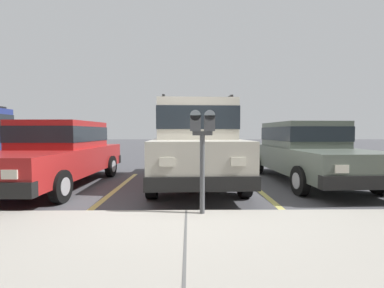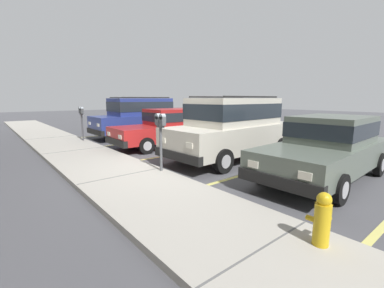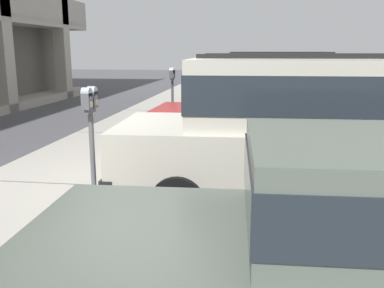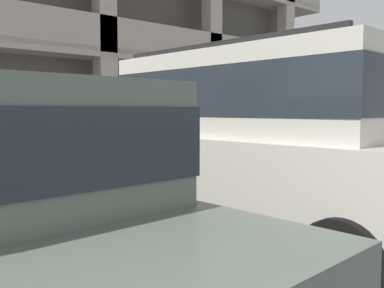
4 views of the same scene
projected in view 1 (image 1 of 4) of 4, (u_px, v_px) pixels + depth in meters
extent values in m
cube|color=#4C4C51|center=(186.00, 217.00, 4.03)|extent=(80.00, 80.00, 0.10)
cube|color=#ADA89E|center=(185.00, 247.00, 2.73)|extent=(40.00, 2.20, 0.12)
cube|color=#606060|center=(185.00, 241.00, 2.73)|extent=(0.03, 2.16, 0.00)
cube|color=#DBD16B|center=(261.00, 192.00, 5.45)|extent=(0.12, 4.80, 0.01)
cube|color=#DBD16B|center=(112.00, 193.00, 5.41)|extent=(0.12, 4.80, 0.01)
cube|color=beige|center=(194.00, 154.00, 6.43)|extent=(2.01, 4.76, 0.80)
cube|color=beige|center=(194.00, 121.00, 6.44)|extent=(1.72, 2.97, 0.84)
cube|color=#232B33|center=(194.00, 121.00, 6.44)|extent=(1.75, 3.00, 0.46)
cube|color=black|center=(202.00, 184.00, 4.14)|extent=(1.88, 0.23, 0.24)
cube|color=black|center=(190.00, 156.00, 8.75)|extent=(1.88, 0.23, 0.24)
cube|color=silver|center=(167.00, 162.00, 4.05)|extent=(0.24, 0.04, 0.14)
cube|color=silver|center=(238.00, 162.00, 4.10)|extent=(0.24, 0.04, 0.14)
cylinder|color=black|center=(152.00, 181.00, 4.96)|extent=(0.22, 0.67, 0.66)
cylinder|color=#B2B2B7|center=(152.00, 181.00, 4.96)|extent=(0.23, 0.37, 0.36)
cylinder|color=black|center=(244.00, 180.00, 5.04)|extent=(0.22, 0.67, 0.66)
cylinder|color=#B2B2B7|center=(244.00, 180.00, 5.04)|extent=(0.23, 0.37, 0.36)
cylinder|color=black|center=(162.00, 163.00, 7.86)|extent=(0.22, 0.67, 0.66)
cylinder|color=#B2B2B7|center=(162.00, 163.00, 7.86)|extent=(0.23, 0.37, 0.36)
cylinder|color=black|center=(221.00, 163.00, 7.95)|extent=(0.22, 0.67, 0.66)
cylinder|color=#B2B2B7|center=(221.00, 163.00, 7.95)|extent=(0.23, 0.37, 0.36)
cube|color=black|center=(167.00, 103.00, 6.39)|extent=(0.15, 2.62, 0.05)
cube|color=black|center=(221.00, 103.00, 6.46)|extent=(0.15, 2.62, 0.05)
cube|color=#5B665B|center=(307.00, 159.00, 6.56)|extent=(1.87, 4.46, 0.60)
cube|color=#5B665B|center=(302.00, 134.00, 6.83)|extent=(1.57, 2.04, 0.64)
cube|color=#232B33|center=(302.00, 134.00, 6.83)|extent=(1.60, 2.06, 0.35)
cube|color=black|center=(369.00, 182.00, 4.42)|extent=(1.74, 0.23, 0.24)
cube|color=black|center=(275.00, 157.00, 8.73)|extent=(1.74, 0.23, 0.24)
cube|color=silver|center=(342.00, 169.00, 4.33)|extent=(0.24, 0.04, 0.14)
cylinder|color=black|center=(300.00, 181.00, 5.17)|extent=(0.18, 0.61, 0.60)
cylinder|color=#B2B2B7|center=(300.00, 181.00, 5.17)|extent=(0.19, 0.34, 0.33)
cylinder|color=black|center=(379.00, 180.00, 5.26)|extent=(0.18, 0.61, 0.60)
cylinder|color=#B2B2B7|center=(379.00, 180.00, 5.26)|extent=(0.19, 0.34, 0.33)
cylinder|color=black|center=(258.00, 164.00, 7.89)|extent=(0.18, 0.61, 0.60)
cylinder|color=#B2B2B7|center=(258.00, 164.00, 7.89)|extent=(0.19, 0.34, 0.33)
cylinder|color=black|center=(311.00, 164.00, 7.98)|extent=(0.18, 0.61, 0.60)
cylinder|color=#B2B2B7|center=(311.00, 164.00, 7.98)|extent=(0.19, 0.34, 0.33)
cube|color=red|center=(56.00, 161.00, 5.99)|extent=(1.82, 4.44, 0.60)
cube|color=red|center=(62.00, 135.00, 6.26)|extent=(1.55, 2.02, 0.64)
cube|color=#232B33|center=(62.00, 134.00, 6.25)|extent=(1.57, 2.04, 0.35)
cube|color=black|center=(93.00, 159.00, 8.15)|extent=(1.74, 0.21, 0.24)
cube|color=silver|center=(9.00, 174.00, 3.77)|extent=(0.24, 0.04, 0.14)
cylinder|color=black|center=(61.00, 187.00, 4.62)|extent=(0.18, 0.60, 0.60)
cylinder|color=#B2B2B7|center=(61.00, 187.00, 4.62)|extent=(0.19, 0.33, 0.33)
cylinder|color=black|center=(53.00, 166.00, 7.37)|extent=(0.18, 0.60, 0.60)
cylinder|color=#B2B2B7|center=(53.00, 166.00, 7.37)|extent=(0.19, 0.33, 0.33)
cylinder|color=black|center=(111.00, 166.00, 7.35)|extent=(0.18, 0.60, 0.60)
cylinder|color=#B2B2B7|center=(111.00, 166.00, 7.35)|extent=(0.19, 0.33, 0.33)
cube|color=black|center=(7.00, 156.00, 8.73)|extent=(1.88, 0.16, 0.24)
cylinder|color=black|center=(17.00, 163.00, 7.89)|extent=(0.20, 0.66, 0.66)
cylinder|color=#B2B2B7|center=(17.00, 163.00, 7.89)|extent=(0.22, 0.36, 0.36)
cylinder|color=#595B60|center=(202.00, 175.00, 3.65)|extent=(0.07, 0.07, 1.12)
cube|color=#595B60|center=(202.00, 133.00, 3.62)|extent=(0.28, 0.06, 0.06)
cube|color=#515459|center=(209.00, 123.00, 3.62)|extent=(0.15, 0.11, 0.22)
cylinder|color=#8C99A3|center=(209.00, 116.00, 3.61)|extent=(0.15, 0.11, 0.15)
cube|color=#B7B293|center=(209.00, 126.00, 3.68)|extent=(0.08, 0.01, 0.08)
cube|color=#515459|center=(195.00, 123.00, 3.62)|extent=(0.15, 0.11, 0.22)
cylinder|color=#8C99A3|center=(195.00, 115.00, 3.61)|extent=(0.15, 0.11, 0.15)
cube|color=#B7B293|center=(195.00, 126.00, 3.68)|extent=(0.08, 0.01, 0.08)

